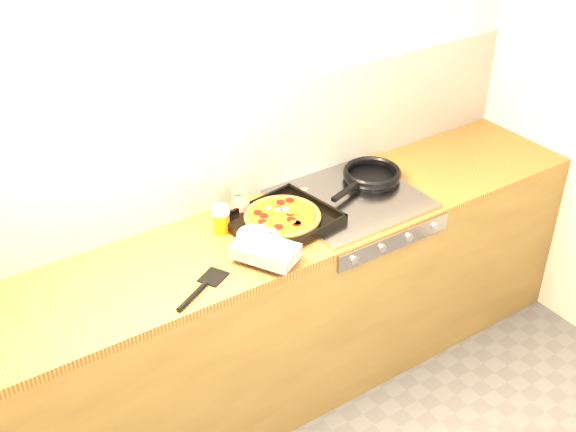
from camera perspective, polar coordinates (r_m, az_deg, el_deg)
room_shell at (r=3.11m, az=-4.71°, el=5.09°), size 3.20×3.20×3.20m
counter_run at (r=3.30m, az=-1.64°, el=-7.72°), size 3.20×0.62×0.90m
stovetop at (r=3.25m, az=4.94°, el=1.33°), size 0.60×0.56×0.02m
pizza_on_tray at (r=2.98m, az=-0.92°, el=-0.78°), size 0.56×0.54×0.07m
frying_pan at (r=3.38m, az=6.59°, el=3.24°), size 0.47×0.34×0.04m
tomato_can at (r=3.12m, az=-3.78°, el=1.13°), size 0.09×0.09×0.12m
juice_glass at (r=3.00m, az=-5.28°, el=-0.25°), size 0.08×0.08×0.12m
wooden_spoon at (r=3.24m, az=-0.08°, el=1.53°), size 0.30×0.05×0.02m
black_spatula at (r=2.72m, az=-6.86°, el=-5.68°), size 0.27×0.18×0.02m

